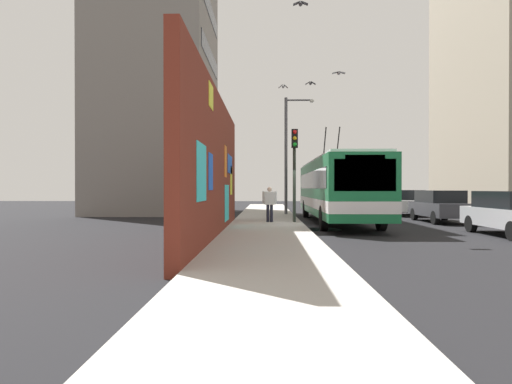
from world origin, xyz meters
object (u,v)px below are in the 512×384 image
parked_car_red (380,200)px  pedestrian_midblock (270,202)px  parked_car_dark_gray (440,205)px  city_bus (337,188)px  parked_car_white (405,202)px  parked_car_silver (512,212)px  street_lamp (289,148)px  traffic_light (294,159)px

parked_car_red → pedestrian_midblock: 16.02m
parked_car_red → parked_car_dark_gray: bearing=180.0°
city_bus → parked_car_red: bearing=-23.3°
parked_car_dark_gray → city_bus: bearing=95.7°
parked_car_dark_gray → parked_car_white: size_ratio=1.04×
parked_car_silver → parked_car_white: size_ratio=1.06×
city_bus → pedestrian_midblock: (-1.53, 3.27, -0.64)m
parked_car_white → parked_car_red: bearing=-0.0°
parked_car_red → street_lamp: 10.82m
city_bus → parked_car_silver: bearing=-138.7°
parked_car_dark_gray → street_lamp: street_lamp is taller
parked_car_dark_gray → parked_car_red: same height
city_bus → traffic_light: 2.97m
pedestrian_midblock → street_lamp: street_lamp is taller
street_lamp → city_bus: bearing=-156.5°
parked_car_silver → pedestrian_midblock: size_ratio=2.78×
traffic_light → street_lamp: bearing=-0.8°
city_bus → parked_car_dark_gray: (0.52, -5.20, -0.89)m
city_bus → parked_car_dark_gray: bearing=-84.3°
pedestrian_midblock → traffic_light: (-0.08, -1.12, 1.91)m
parked_car_white → traffic_light: 10.83m
traffic_light → parked_car_red: bearing=-28.3°
parked_car_dark_gray → traffic_light: bearing=106.2°
parked_car_white → traffic_light: traffic_light is taller
city_bus → parked_car_red: 13.17m
parked_car_white → traffic_light: (-7.66, 7.35, 2.15)m
street_lamp → parked_car_white: bearing=-79.8°
parked_car_dark_gray → pedestrian_midblock: (-2.05, 8.47, 0.25)m
city_bus → traffic_light: (-1.61, 2.15, 1.27)m
city_bus → parked_car_dark_gray: 5.30m
parked_car_dark_gray → traffic_light: size_ratio=1.04×
parked_car_red → parked_car_silver: bearing=180.0°
parked_car_white → city_bus: bearing=139.3°
pedestrian_midblock → traffic_light: traffic_light is taller
pedestrian_midblock → street_lamp: bearing=-10.9°
parked_car_red → street_lamp: street_lamp is taller
parked_car_white → parked_car_red: (6.02, -0.00, 0.00)m
parked_car_dark_gray → parked_car_white: bearing=0.0°
parked_car_dark_gray → traffic_light: traffic_light is taller
parked_car_white → street_lamp: street_lamp is taller
parked_car_silver → street_lamp: size_ratio=0.64×
city_bus → street_lamp: bearing=23.5°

